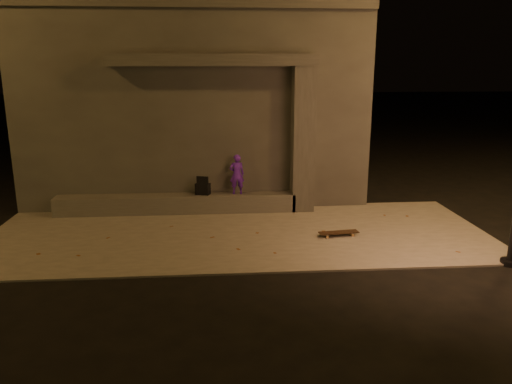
{
  "coord_description": "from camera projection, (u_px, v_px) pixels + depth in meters",
  "views": [
    {
      "loc": [
        -0.46,
        -8.52,
        3.67
      ],
      "look_at": [
        0.38,
        2.0,
        0.97
      ],
      "focal_mm": 35.0,
      "sensor_mm": 36.0,
      "label": 1
    }
  ],
  "objects": [
    {
      "name": "column",
      "position": [
        303.0,
        140.0,
        12.47
      ],
      "size": [
        0.55,
        0.55,
        3.6
      ],
      "primitive_type": "cube",
      "color": "#3A3734",
      "rests_on": "sidewalk"
    },
    {
      "name": "skateboarder",
      "position": [
        237.0,
        174.0,
        12.55
      ],
      "size": [
        0.38,
        0.26,
        1.01
      ],
      "primitive_type": "imported",
      "rotation": [
        0.0,
        0.0,
        3.19
      ],
      "color": "#541BB5",
      "rests_on": "ledge"
    },
    {
      "name": "ledge",
      "position": [
        176.0,
        203.0,
        12.61
      ],
      "size": [
        6.0,
        0.55,
        0.45
      ],
      "primitive_type": "cube",
      "color": "#4B4844",
      "rests_on": "sidewalk"
    },
    {
      "name": "canopy",
      "position": [
        213.0,
        60.0,
        11.86
      ],
      "size": [
        5.0,
        0.7,
        0.28
      ],
      "primitive_type": "cube",
      "color": "#3A3734",
      "rests_on": "column"
    },
    {
      "name": "backpack",
      "position": [
        203.0,
        188.0,
        12.56
      ],
      "size": [
        0.4,
        0.33,
        0.49
      ],
      "rotation": [
        0.0,
        0.0,
        -0.34
      ],
      "color": "black",
      "rests_on": "ledge"
    },
    {
      "name": "skateboard",
      "position": [
        339.0,
        233.0,
        10.86
      ],
      "size": [
        0.89,
        0.33,
        0.1
      ],
      "rotation": [
        0.0,
        0.0,
        0.12
      ],
      "color": "black",
      "rests_on": "sidewalk"
    },
    {
      "name": "ground",
      "position": [
        244.0,
        270.0,
        9.17
      ],
      "size": [
        120.0,
        120.0,
        0.0
      ],
      "primitive_type": "plane",
      "color": "black",
      "rests_on": "ground"
    },
    {
      "name": "sidewalk",
      "position": [
        239.0,
        234.0,
        11.1
      ],
      "size": [
        11.0,
        4.4,
        0.04
      ],
      "primitive_type": "cube",
      "color": "#665F59",
      "rests_on": "ground"
    },
    {
      "name": "building",
      "position": [
        197.0,
        102.0,
        14.72
      ],
      "size": [
        9.0,
        5.1,
        5.22
      ],
      "color": "#3A3734",
      "rests_on": "ground"
    }
  ]
}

